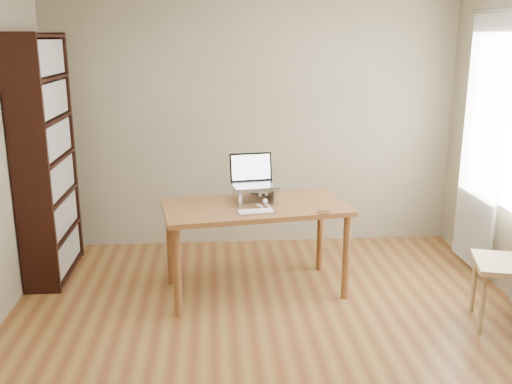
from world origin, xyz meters
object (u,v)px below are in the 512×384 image
desk (255,216)px  cat (257,194)px  bookshelf (46,159)px  keyboard (256,212)px  laptop (254,177)px

desk → cat: cat is taller
bookshelf → keyboard: bookshelf is taller
bookshelf → desk: size_ratio=1.34×
keyboard → desk: bearing=78.0°
keyboard → cat: size_ratio=0.66×
desk → laptop: bearing=81.1°
cat → keyboard: bearing=-112.3°
desk → bookshelf: bearing=155.1°
laptop → keyboard: 0.41m
bookshelf → laptop: bearing=-11.6°
laptop → cat: bearing=-70.1°
desk → laptop: (-0.00, 0.14, 0.29)m
bookshelf → cat: 1.84m
bookshelf → cat: (1.78, -0.39, -0.24)m
bookshelf → desk: bookshelf is taller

